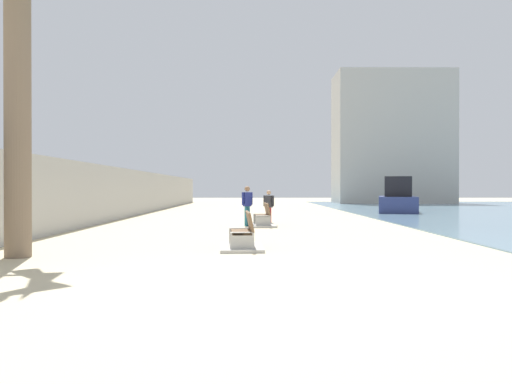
{
  "coord_description": "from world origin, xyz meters",
  "views": [
    {
      "loc": [
        -0.33,
        -9.0,
        1.59
      ],
      "look_at": [
        -0.17,
        12.41,
        1.44
      ],
      "focal_mm": 36.34,
      "sensor_mm": 36.0,
      "label": 1
    }
  ],
  "objects": [
    {
      "name": "person_standing",
      "position": [
        -0.54,
        12.78,
        0.98
      ],
      "size": [
        0.46,
        0.33,
        1.69
      ],
      "color": "teal",
      "rests_on": "ground"
    },
    {
      "name": "seawall",
      "position": [
        -7.5,
        18.0,
        1.33
      ],
      "size": [
        0.8,
        64.0,
        2.66
      ],
      "primitive_type": "cube",
      "color": "#ADAAA3",
      "rests_on": "ground"
    },
    {
      "name": "ground_plane",
      "position": [
        0.0,
        18.0,
        0.0
      ],
      "size": [
        120.0,
        120.0,
        0.0
      ],
      "primitive_type": "plane",
      "color": "#C6B793"
    },
    {
      "name": "bench_near",
      "position": [
        -0.6,
        4.64,
        0.23
      ],
      "size": [
        1.22,
        2.16,
        0.98
      ],
      "color": "#ADAAA3",
      "rests_on": "ground"
    },
    {
      "name": "harbor_building",
      "position": [
        14.55,
        46.0,
        6.89
      ],
      "size": [
        12.0,
        6.0,
        13.79
      ],
      "primitive_type": "cube",
      "color": "#ADAAA3",
      "rests_on": "ground"
    },
    {
      "name": "bench_far",
      "position": [
        0.1,
        12.71,
        0.23
      ],
      "size": [
        1.23,
        2.17,
        0.98
      ],
      "color": "#ADAAA3",
      "rests_on": "ground"
    },
    {
      "name": "boat_far_left",
      "position": [
        9.25,
        25.05,
        0.87
      ],
      "size": [
        3.79,
        6.61,
        2.31
      ],
      "color": "navy",
      "rests_on": "water_bay"
    },
    {
      "name": "person_walking",
      "position": [
        0.4,
        13.84,
        0.86
      ],
      "size": [
        0.47,
        0.32,
        1.51
      ],
      "color": "#B22D33",
      "rests_on": "ground"
    }
  ]
}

